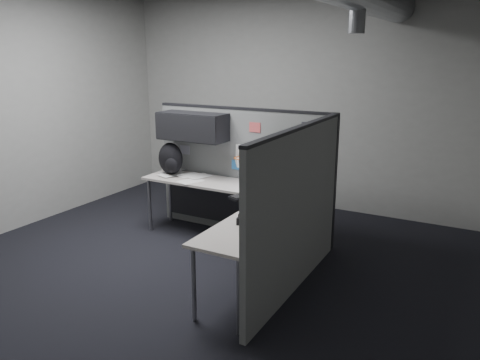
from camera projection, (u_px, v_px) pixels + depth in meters
The scene contains 12 objects.
room at pixel (237, 73), 4.23m from camera, with size 5.62×5.62×3.22m.
partition_back at pixel (229, 157), 5.93m from camera, with size 2.44×0.42×1.63m.
partition_right at pixel (298, 210), 4.49m from camera, with size 0.07×2.23×1.63m.
desk at pixel (236, 202), 5.40m from camera, with size 2.31×2.11×0.73m.
monitor at pixel (290, 170), 5.27m from camera, with size 0.62×0.62×0.52m.
keyboard at pixel (248, 196), 5.17m from camera, with size 0.32×0.46×0.04m.
mouse at pixel (263, 210), 4.71m from camera, with size 0.29×0.27×0.05m.
phone at pixel (251, 218), 4.40m from camera, with size 0.27×0.29×0.12m.
bottles at pixel (256, 236), 3.98m from camera, with size 0.14×0.19×0.09m.
cup at pixel (243, 231), 4.06m from camera, with size 0.07×0.07×0.10m, color silver.
papers at pixel (183, 175), 6.11m from camera, with size 0.81×0.72×0.02m.
backpack at pixel (171, 159), 6.10m from camera, with size 0.41×0.37×0.42m.
Camera 1 is at (2.66, -3.79, 2.26)m, focal length 35.00 mm.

